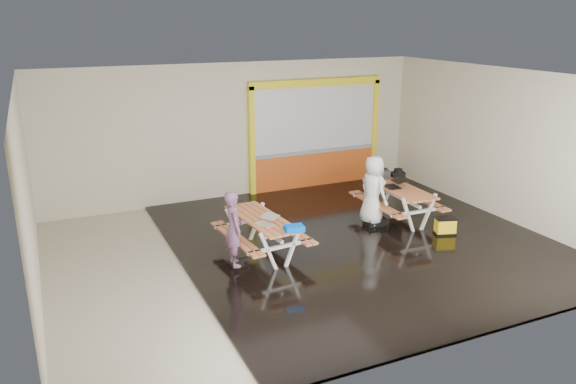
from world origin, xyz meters
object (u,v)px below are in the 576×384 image
blue_pouch (294,228)px  backpack (398,180)px  dark_case (375,221)px  fluke_bag (445,226)px  person_right (373,190)px  laptop_left (266,221)px  toolbox (380,174)px  picnic_table_left (262,227)px  person_left (234,228)px  picnic_table_right (398,195)px  laptop_right (395,184)px

blue_pouch → backpack: size_ratio=0.64×
dark_case → fluke_bag: size_ratio=0.90×
person_right → laptop_left: size_ratio=3.25×
toolbox → picnic_table_left: bearing=-159.8°
picnic_table_left → toolbox: (3.62, 1.33, 0.32)m
picnic_table_left → person_right: size_ratio=1.37×
picnic_table_left → person_left: size_ratio=1.47×
person_right → backpack: person_right is taller
blue_pouch → toolbox: 4.02m
backpack → dark_case: size_ratio=1.22×
picnic_table_left → person_left: person_left is taller
picnic_table_left → backpack: size_ratio=3.91×
blue_pouch → fluke_bag: size_ratio=0.70×
picnic_table_left → picnic_table_right: size_ratio=1.02×
laptop_left → toolbox: 4.04m
picnic_table_left → laptop_left: laptop_left is taller
person_left → laptop_left: size_ratio=3.01×
backpack → dark_case: bearing=-144.0°
blue_pouch → person_right: bearing=28.1°
backpack → picnic_table_left: bearing=-162.7°
dark_case → laptop_left: bearing=-165.3°
laptop_right → dark_case: bearing=-165.3°
laptop_left → backpack: backpack is taller
picnic_table_left → laptop_left: size_ratio=4.44×
picnic_table_right → toolbox: bearing=89.1°
picnic_table_left → laptop_left: bearing=-97.5°
picnic_table_left → fluke_bag: picnic_table_left is taller
person_left → blue_pouch: (1.01, -0.49, 0.02)m
laptop_right → blue_pouch: bearing=-155.3°
fluke_bag → person_left: bearing=176.8°
person_right → blue_pouch: (-2.60, -1.39, -0.01)m
picnic_table_left → blue_pouch: blue_pouch is taller
laptop_left → laptop_right: bearing=14.7°
person_right → laptop_right: (0.65, 0.11, 0.02)m
toolbox → backpack: 0.52m
person_left → laptop_right: person_left is taller
person_right → laptop_left: (-2.93, -0.83, -0.01)m
laptop_right → backpack: (0.58, 0.69, -0.14)m
person_left → laptop_left: bearing=-80.5°
person_left → person_right: person_right is taller
laptop_left → dark_case: 3.17m
person_left → toolbox: 4.68m
picnic_table_left → backpack: backpack is taller
backpack → dark_case: 1.57m
laptop_left → laptop_right: 3.70m
laptop_left → picnic_table_left: bearing=82.5°
laptop_right → laptop_left: bearing=-165.3°
person_left → toolbox: bearing=-63.7°
picnic_table_right → picnic_table_left: bearing=-171.5°
person_left → fluke_bag: person_left is taller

